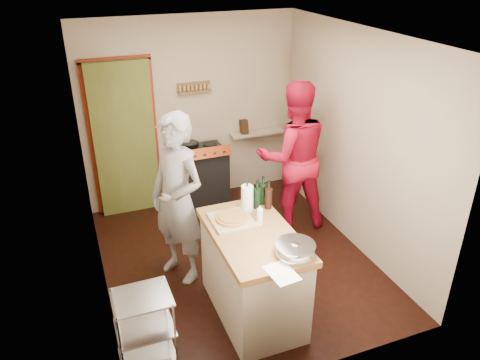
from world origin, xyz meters
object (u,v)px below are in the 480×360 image
object	(u,v)px
stove	(203,176)
person_red	(293,157)
wire_shelving	(145,329)
island	(253,272)
person_stripe	(178,200)

from	to	relation	value
stove	person_red	distance (m)	1.39
stove	person_red	xyz separation A→B (m)	(0.92, -0.90, 0.53)
wire_shelving	island	bearing A→B (deg)	15.56
stove	island	size ratio (longest dim) A/B	0.70
stove	wire_shelving	bearing A→B (deg)	-116.85
island	person_stripe	size ratio (longest dim) A/B	0.75
person_stripe	island	bearing A→B (deg)	0.31
stove	person_red	bearing A→B (deg)	-44.13
island	person_red	bearing A→B (deg)	51.54
stove	person_stripe	bearing A→B (deg)	-116.31
stove	wire_shelving	distance (m)	2.94
wire_shelving	stove	bearing A→B (deg)	63.15
stove	person_stripe	size ratio (longest dim) A/B	0.53
stove	wire_shelving	xyz separation A→B (m)	(-1.33, -2.62, -0.01)
stove	person_stripe	distance (m)	1.68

